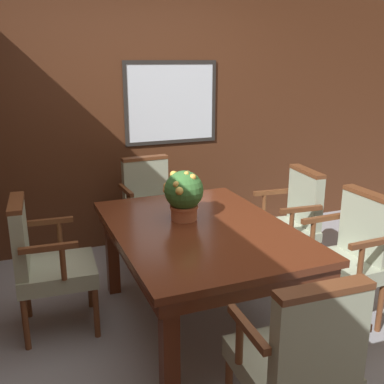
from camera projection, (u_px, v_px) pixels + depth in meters
The scene contains 9 objects.
ground_plane at pixel (222, 339), 3.03m from camera, with size 14.00×14.00×0.00m, color #93969E.
wall_back at pixel (140, 122), 4.38m from camera, with size 7.20×0.08×2.45m.
dining_table at pixel (200, 240), 3.03m from camera, with size 1.14×1.59×0.74m.
chair_left_far at pixel (45, 260), 3.01m from camera, with size 0.54×0.54×0.95m.
chair_right_near at pixel (347, 254), 3.10m from camera, with size 0.52×0.53×0.95m.
chair_head_far at pixel (151, 205), 4.14m from camera, with size 0.54×0.53×0.95m.
chair_head_near at pixel (299, 358), 2.02m from camera, with size 0.54×0.53×0.95m.
chair_right_far at pixel (289, 221), 3.74m from camera, with size 0.55×0.55×0.95m.
potted_plant at pixel (184, 193), 3.08m from camera, with size 0.27×0.27×0.35m.
Camera 1 is at (-1.16, -2.36, 1.82)m, focal length 42.00 mm.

